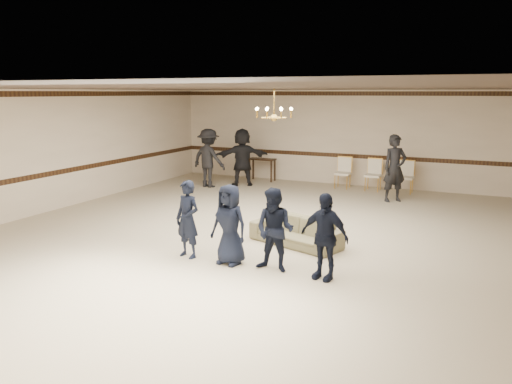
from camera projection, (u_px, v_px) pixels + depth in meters
room at (256, 165)px, 10.57m from camera, size 12.01×14.01×3.21m
chair_rail at (341, 155)px, 16.91m from camera, size 12.00×0.02×0.14m
crown_molding at (343, 93)px, 16.50m from camera, size 12.00×0.02×0.14m
chandelier at (274, 103)px, 11.21m from camera, size 0.94×0.94×0.89m
boy_a at (188, 219)px, 9.42m from camera, size 0.61×0.46×1.49m
boy_b at (229, 224)px, 9.05m from camera, size 0.79×0.57×1.49m
boy_c at (275, 230)px, 8.68m from camera, size 0.74×0.59×1.49m
boy_d at (324, 236)px, 8.31m from camera, size 0.93×0.53×1.49m
settee at (296, 231)px, 10.28m from camera, size 2.10×1.34×0.57m
adult_left at (209, 158)px, 16.44m from camera, size 1.36×0.92×1.94m
adult_mid at (242, 157)px, 16.69m from camera, size 1.82×1.46×1.94m
adult_right at (395, 168)px, 14.24m from camera, size 0.84×0.81×1.94m
banquet_chair_left at (343, 173)px, 16.29m from camera, size 0.51×0.51×1.01m
banquet_chair_mid at (373, 175)px, 15.88m from camera, size 0.51×0.51×1.01m
banquet_chair_right at (405, 177)px, 15.47m from camera, size 0.51×0.51×1.01m
console_table at (262, 170)px, 17.72m from camera, size 0.97×0.43×0.80m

